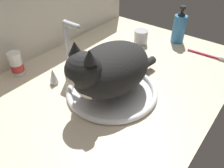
{
  "coord_description": "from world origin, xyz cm",
  "views": [
    {
      "loc": [
        -54.99,
        -43.12,
        55.11
      ],
      "look_at": [
        -5.03,
        -4.46,
        7.0
      ],
      "focal_mm": 36.41,
      "sensor_mm": 36.0,
      "label": 1
    }
  ],
  "objects_px": {
    "faucet": "(70,55)",
    "cat": "(108,70)",
    "toothbrush": "(207,55)",
    "pill_bottle": "(16,65)",
    "soap_pump_bottle": "(179,28)",
    "sink_basin": "(112,91)",
    "metal_jar": "(141,37)"
  },
  "relations": [
    {
      "from": "metal_jar",
      "to": "pill_bottle",
      "type": "bearing_deg",
      "value": 154.94
    },
    {
      "from": "cat",
      "to": "metal_jar",
      "type": "xyz_separation_m",
      "value": [
        0.41,
        0.12,
        -0.08
      ]
    },
    {
      "from": "faucet",
      "to": "metal_jar",
      "type": "bearing_deg",
      "value": -11.58
    },
    {
      "from": "toothbrush",
      "to": "sink_basin",
      "type": "bearing_deg",
      "value": 159.21
    },
    {
      "from": "pill_bottle",
      "to": "toothbrush",
      "type": "bearing_deg",
      "value": -42.16
    },
    {
      "from": "sink_basin",
      "to": "pill_bottle",
      "type": "xyz_separation_m",
      "value": [
        -0.13,
        0.37,
        0.04
      ]
    },
    {
      "from": "toothbrush",
      "to": "pill_bottle",
      "type": "bearing_deg",
      "value": 137.84
    },
    {
      "from": "faucet",
      "to": "cat",
      "type": "distance_m",
      "value": 0.2
    },
    {
      "from": "sink_basin",
      "to": "toothbrush",
      "type": "bearing_deg",
      "value": -20.79
    },
    {
      "from": "faucet",
      "to": "pill_bottle",
      "type": "height_order",
      "value": "faucet"
    },
    {
      "from": "metal_jar",
      "to": "soap_pump_bottle",
      "type": "bearing_deg",
      "value": -45.73
    },
    {
      "from": "faucet",
      "to": "cat",
      "type": "height_order",
      "value": "cat"
    },
    {
      "from": "metal_jar",
      "to": "sink_basin",
      "type": "bearing_deg",
      "value": -162.43
    },
    {
      "from": "sink_basin",
      "to": "cat",
      "type": "relative_size",
      "value": 0.78
    },
    {
      "from": "sink_basin",
      "to": "soap_pump_bottle",
      "type": "height_order",
      "value": "soap_pump_bottle"
    },
    {
      "from": "cat",
      "to": "soap_pump_bottle",
      "type": "distance_m",
      "value": 0.54
    },
    {
      "from": "cat",
      "to": "soap_pump_bottle",
      "type": "height_order",
      "value": "cat"
    },
    {
      "from": "soap_pump_bottle",
      "to": "toothbrush",
      "type": "height_order",
      "value": "soap_pump_bottle"
    },
    {
      "from": "sink_basin",
      "to": "cat",
      "type": "height_order",
      "value": "cat"
    },
    {
      "from": "faucet",
      "to": "cat",
      "type": "relative_size",
      "value": 0.53
    },
    {
      "from": "faucet",
      "to": "toothbrush",
      "type": "distance_m",
      "value": 0.61
    },
    {
      "from": "sink_basin",
      "to": "pill_bottle",
      "type": "height_order",
      "value": "pill_bottle"
    },
    {
      "from": "faucet",
      "to": "pill_bottle",
      "type": "relative_size",
      "value": 2.3
    },
    {
      "from": "faucet",
      "to": "soap_pump_bottle",
      "type": "relative_size",
      "value": 1.25
    },
    {
      "from": "faucet",
      "to": "soap_pump_bottle",
      "type": "height_order",
      "value": "faucet"
    },
    {
      "from": "sink_basin",
      "to": "metal_jar",
      "type": "height_order",
      "value": "metal_jar"
    },
    {
      "from": "sink_basin",
      "to": "metal_jar",
      "type": "relative_size",
      "value": 4.77
    },
    {
      "from": "faucet",
      "to": "cat",
      "type": "bearing_deg",
      "value": -95.64
    },
    {
      "from": "soap_pump_bottle",
      "to": "metal_jar",
      "type": "bearing_deg",
      "value": 134.27
    },
    {
      "from": "pill_bottle",
      "to": "toothbrush",
      "type": "height_order",
      "value": "pill_bottle"
    },
    {
      "from": "cat",
      "to": "pill_bottle",
      "type": "distance_m",
      "value": 0.39
    },
    {
      "from": "metal_jar",
      "to": "toothbrush",
      "type": "bearing_deg",
      "value": -75.19
    }
  ]
}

